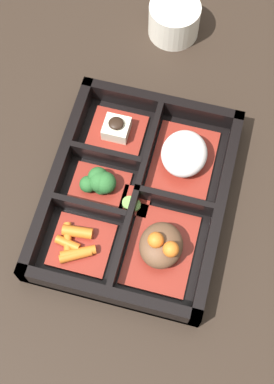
% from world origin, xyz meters
% --- Properties ---
extents(ground_plane, '(3.00, 3.00, 0.00)m').
position_xyz_m(ground_plane, '(0.00, 0.00, 0.00)').
color(ground_plane, black).
extents(bento_base, '(0.30, 0.23, 0.01)m').
position_xyz_m(bento_base, '(0.00, 0.00, 0.01)').
color(bento_base, black).
rests_on(bento_base, ground_plane).
extents(bento_rim, '(0.30, 0.23, 0.04)m').
position_xyz_m(bento_rim, '(-0.00, -0.00, 0.02)').
color(bento_rim, black).
rests_on(bento_rim, ground_plane).
extents(bowl_rice, '(0.11, 0.08, 0.05)m').
position_xyz_m(bowl_rice, '(-0.07, 0.05, 0.03)').
color(bowl_rice, maroon).
rests_on(bowl_rice, bento_base).
extents(bowl_stew, '(0.11, 0.08, 0.05)m').
position_xyz_m(bowl_stew, '(0.07, 0.05, 0.03)').
color(bowl_stew, maroon).
rests_on(bowl_stew, bento_base).
extents(bowl_tofu, '(0.07, 0.08, 0.03)m').
position_xyz_m(bowl_tofu, '(-0.09, -0.05, 0.02)').
color(bowl_tofu, maroon).
rests_on(bowl_tofu, bento_base).
extents(bowl_greens, '(0.06, 0.08, 0.04)m').
position_xyz_m(bowl_greens, '(0.00, -0.05, 0.03)').
color(bowl_greens, maroon).
rests_on(bowl_greens, bento_base).
extents(bowl_carrots, '(0.07, 0.08, 0.02)m').
position_xyz_m(bowl_carrots, '(0.09, -0.06, 0.02)').
color(bowl_carrots, maroon).
rests_on(bowl_carrots, bento_base).
extents(bowl_pickles, '(0.04, 0.04, 0.01)m').
position_xyz_m(bowl_pickles, '(0.01, -0.00, 0.01)').
color(bowl_pickles, maroon).
rests_on(bowl_pickles, bento_base).
extents(tea_cup, '(0.08, 0.08, 0.05)m').
position_xyz_m(tea_cup, '(-0.29, -0.02, 0.03)').
color(tea_cup, beige).
rests_on(tea_cup, ground_plane).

